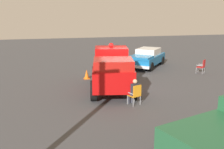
{
  "coord_description": "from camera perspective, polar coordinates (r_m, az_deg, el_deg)",
  "views": [
    {
      "loc": [
        -4.18,
        -14.49,
        4.48
      ],
      "look_at": [
        -0.75,
        -0.14,
        0.93
      ],
      "focal_mm": 43.01,
      "sensor_mm": 36.0,
      "label": 1
    }
  ],
  "objects": [
    {
      "name": "classic_hot_rod",
      "position": [
        21.83,
        7.42,
        3.58
      ],
      "size": [
        4.22,
        4.53,
        1.46
      ],
      "color": "black",
      "rests_on": "ground"
    },
    {
      "name": "spectator_seated",
      "position": [
        12.98,
        4.65,
        -3.45
      ],
      "size": [
        0.54,
        0.63,
        1.29
      ],
      "color": "#383842",
      "rests_on": "ground"
    },
    {
      "name": "vintage_fire_truck",
      "position": [
        15.34,
        -0.04,
        1.18
      ],
      "size": [
        3.34,
        6.25,
        2.59
      ],
      "color": "black",
      "rests_on": "ground"
    },
    {
      "name": "lawn_chair_by_car",
      "position": [
        20.39,
        18.63,
        1.83
      ],
      "size": [
        0.69,
        0.69,
        1.02
      ],
      "color": "#B7BABF",
      "rests_on": "ground"
    },
    {
      "name": "lawn_chair_near_truck",
      "position": [
        12.92,
        5.03,
        -4.04
      ],
      "size": [
        0.64,
        0.64,
        1.02
      ],
      "color": "#B7BABF",
      "rests_on": "ground"
    },
    {
      "name": "lawn_chair_spare",
      "position": [
        19.99,
        0.28,
        2.32
      ],
      "size": [
        0.55,
        0.53,
        1.02
      ],
      "color": "#B7BABF",
      "rests_on": "ground"
    },
    {
      "name": "ground_plane",
      "position": [
        15.73,
        2.53,
        -3.02
      ],
      "size": [
        60.0,
        60.0,
        0.0
      ],
      "primitive_type": "plane",
      "color": "#424244"
    },
    {
      "name": "traffic_cone",
      "position": [
        17.96,
        -5.41,
        0.04
      ],
      "size": [
        0.4,
        0.4,
        0.64
      ],
      "color": "orange",
      "rests_on": "ground"
    }
  ]
}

